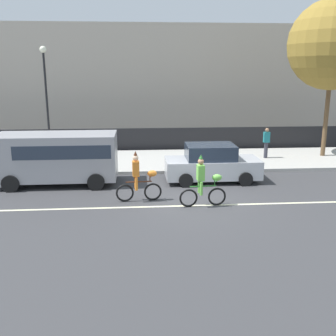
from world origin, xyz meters
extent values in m
plane|color=#38383A|center=(0.00, 0.00, 0.00)|extent=(80.00, 80.00, 0.00)
cube|color=beige|center=(0.00, -0.50, 0.00)|extent=(36.00, 0.14, 0.01)
cube|color=#ADAAA3|center=(0.00, 6.50, 0.07)|extent=(60.00, 5.00, 0.15)
cube|color=black|center=(0.00, 9.40, 0.70)|extent=(40.00, 0.08, 1.40)
cube|color=#B2A899|center=(-1.35, 18.00, 3.94)|extent=(28.00, 8.00, 7.87)
torus|color=black|center=(-1.45, 0.23, 0.33)|extent=(0.67, 0.12, 0.67)
torus|color=black|center=(-2.50, 0.14, 0.33)|extent=(0.67, 0.12, 0.67)
cylinder|color=#4C2614|center=(-1.97, 0.18, 0.75)|extent=(0.97, 0.12, 0.05)
cylinder|color=#4C2614|center=(-2.12, 0.17, 0.84)|extent=(0.04, 0.04, 0.18)
cylinder|color=#4C2614|center=(-1.55, 0.22, 0.86)|extent=(0.04, 0.04, 0.23)
cylinder|color=#4C2614|center=(-1.55, 0.22, 0.98)|extent=(0.07, 0.50, 0.03)
ellipsoid|color=orange|center=(-1.47, 0.22, 1.05)|extent=(0.37, 0.23, 0.24)
cube|color=orange|center=(-2.07, 0.18, 1.26)|extent=(0.26, 0.34, 0.56)
sphere|color=beige|center=(-2.07, 0.18, 1.66)|extent=(0.22, 0.22, 0.22)
cone|color=#4C2614|center=(-2.07, 0.18, 1.84)|extent=(0.14, 0.14, 0.16)
cylinder|color=orange|center=(-2.06, 0.04, 0.71)|extent=(0.11, 0.11, 0.48)
cylinder|color=orange|center=(-2.08, 0.32, 0.71)|extent=(0.11, 0.11, 0.48)
torus|color=black|center=(0.84, -0.53, 0.33)|extent=(0.67, 0.12, 0.67)
torus|color=black|center=(-0.20, -0.61, 0.33)|extent=(0.67, 0.12, 0.67)
cylinder|color=#266626|center=(0.32, -0.57, 0.75)|extent=(0.97, 0.13, 0.05)
cylinder|color=#266626|center=(0.17, -0.58, 0.84)|extent=(0.04, 0.04, 0.18)
cylinder|color=#266626|center=(0.74, -0.54, 0.86)|extent=(0.04, 0.04, 0.23)
cylinder|color=#266626|center=(0.74, -0.54, 0.98)|extent=(0.07, 0.50, 0.03)
ellipsoid|color=#72CC4C|center=(0.82, -0.53, 1.05)|extent=(0.37, 0.23, 0.24)
cube|color=#72CC4C|center=(0.22, -0.58, 1.26)|extent=(0.26, 0.34, 0.56)
sphere|color=#9E7051|center=(0.22, -0.58, 1.66)|extent=(0.22, 0.22, 0.22)
cone|color=#266626|center=(0.22, -0.58, 1.84)|extent=(0.14, 0.14, 0.16)
cylinder|color=#72CC4C|center=(0.23, -0.72, 0.71)|extent=(0.11, 0.11, 0.48)
cylinder|color=#72CC4C|center=(0.21, -0.44, 0.71)|extent=(0.11, 0.11, 0.48)
cube|color=#99999E|center=(-5.41, 2.70, 1.23)|extent=(5.00, 2.00, 1.90)
cube|color=#283342|center=(-5.01, 2.70, 1.58)|extent=(3.90, 2.02, 0.56)
cylinder|color=black|center=(-3.71, 1.70, 0.35)|extent=(0.70, 0.22, 0.70)
cylinder|color=black|center=(-3.71, 3.70, 0.35)|extent=(0.70, 0.22, 0.70)
cylinder|color=black|center=(-7.11, 1.70, 0.35)|extent=(0.70, 0.22, 0.70)
cylinder|color=black|center=(-7.11, 3.70, 0.35)|extent=(0.70, 0.22, 0.70)
cube|color=#B7BABF|center=(1.26, 2.68, 0.60)|extent=(4.10, 1.72, 0.80)
cube|color=#232D3D|center=(1.16, 2.68, 1.32)|extent=(2.10, 1.58, 0.64)
cylinder|color=black|center=(2.54, 1.82, 0.30)|extent=(0.60, 0.20, 0.60)
cylinder|color=black|center=(2.54, 3.54, 0.30)|extent=(0.60, 0.20, 0.60)
cylinder|color=black|center=(-0.01, 1.82, 0.30)|extent=(0.60, 0.20, 0.60)
cylinder|color=black|center=(-0.01, 3.54, 0.30)|extent=(0.60, 0.20, 0.60)
cylinder|color=black|center=(-6.93, 8.39, 2.90)|extent=(0.12, 0.12, 5.50)
sphere|color=#EAEACC|center=(-6.93, 8.39, 5.83)|extent=(0.36, 0.36, 0.36)
cylinder|color=brown|center=(8.24, 6.75, 2.28)|extent=(0.24, 0.24, 4.26)
sphere|color=olive|center=(8.24, 6.75, 6.05)|extent=(4.68, 4.68, 4.68)
cylinder|color=#33333D|center=(4.89, 6.41, 0.57)|extent=(0.20, 0.20, 0.85)
cube|color=#1E727A|center=(4.89, 6.41, 1.28)|extent=(0.32, 0.20, 0.56)
sphere|color=#9E7051|center=(4.89, 6.41, 1.67)|extent=(0.20, 0.20, 0.20)
camera|label=1|loc=(-1.96, -13.86, 4.81)|focal=42.00mm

